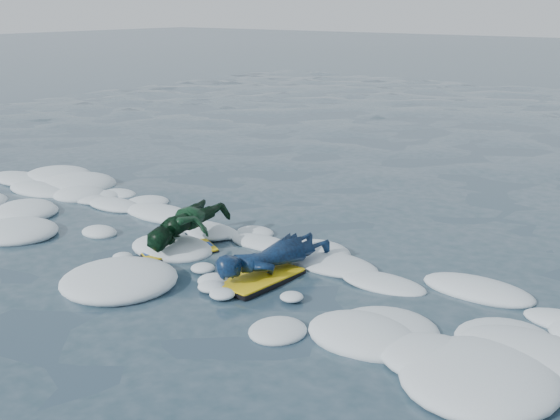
{
  "coord_description": "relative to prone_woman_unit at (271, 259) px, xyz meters",
  "views": [
    {
      "loc": [
        4.78,
        -5.05,
        2.97
      ],
      "look_at": [
        -0.26,
        1.6,
        0.5
      ],
      "focal_mm": 45.0,
      "sensor_mm": 36.0,
      "label": 1
    }
  ],
  "objects": [
    {
      "name": "ground",
      "position": [
        -0.23,
        -0.79,
        -0.2
      ],
      "size": [
        120.0,
        120.0,
        0.0
      ],
      "primitive_type": "plane",
      "color": "#172D37",
      "rests_on": "ground"
    },
    {
      "name": "foam_band",
      "position": [
        -0.23,
        0.25,
        -0.2
      ],
      "size": [
        12.0,
        3.1,
        0.3
      ],
      "primitive_type": null,
      "color": "white",
      "rests_on": "ground"
    },
    {
      "name": "prone_child_unit",
      "position": [
        -1.35,
        0.06,
        0.08
      ],
      "size": [
        0.87,
        1.45,
        0.54
      ],
      "rotation": [
        0.0,
        0.0,
        1.08
      ],
      "color": "black",
      "rests_on": "ground"
    },
    {
      "name": "prone_woman_unit",
      "position": [
        0.0,
        0.0,
        0.0
      ],
      "size": [
        0.81,
        1.59,
        0.39
      ],
      "rotation": [
        0.0,
        0.0,
        1.5
      ],
      "color": "black",
      "rests_on": "ground"
    }
  ]
}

